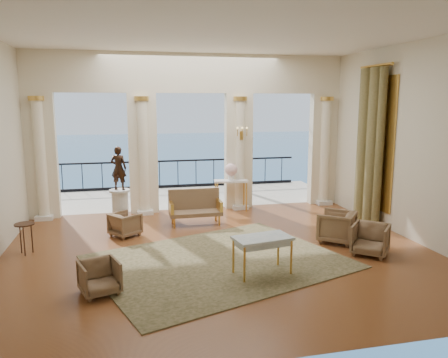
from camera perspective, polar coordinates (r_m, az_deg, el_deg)
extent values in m
plane|color=#542816|center=(9.40, -0.49, -9.57)|extent=(9.00, 9.00, 0.00)
plane|color=beige|center=(5.10, 9.13, -0.32)|extent=(9.00, 0.00, 9.00)
plane|color=beige|center=(10.79, 23.60, 4.39)|extent=(0.00, 8.00, 8.00)
plane|color=white|center=(8.96, -0.53, 18.67)|extent=(9.00, 9.00, 0.00)
cube|color=beige|center=(12.67, -4.35, 13.61)|extent=(9.00, 0.30, 1.10)
cube|color=beige|center=(12.78, -22.73, 2.72)|extent=(0.80, 0.30, 3.40)
cylinder|color=beige|center=(12.62, -22.83, 2.17)|extent=(0.28, 0.28, 3.20)
cylinder|color=gold|center=(12.52, -23.35, 9.66)|extent=(0.40, 0.40, 0.12)
cube|color=silver|center=(12.90, -22.37, -4.62)|extent=(0.45, 0.45, 0.12)
cube|color=beige|center=(12.60, -10.53, 3.23)|extent=(0.80, 0.30, 3.40)
cylinder|color=beige|center=(12.43, -10.48, 2.68)|extent=(0.28, 0.28, 3.20)
cylinder|color=gold|center=(12.33, -10.73, 10.31)|extent=(0.40, 0.40, 0.12)
cube|color=silver|center=(12.71, -10.26, -4.22)|extent=(0.45, 0.45, 0.12)
cube|color=beige|center=(13.01, 1.90, 3.61)|extent=(0.80, 0.30, 3.40)
cylinder|color=beige|center=(12.85, 2.10, 3.08)|extent=(0.28, 0.28, 3.20)
cylinder|color=gold|center=(12.75, 2.15, 10.46)|extent=(0.40, 0.40, 0.12)
cube|color=silver|center=(13.12, 2.06, -3.61)|extent=(0.45, 0.45, 0.12)
cube|color=beige|center=(13.94, 12.72, 3.80)|extent=(0.80, 0.30, 3.40)
cylinder|color=beige|center=(13.79, 13.03, 3.30)|extent=(0.28, 0.28, 3.20)
cylinder|color=gold|center=(13.70, 13.31, 10.17)|extent=(0.40, 0.40, 0.12)
cube|color=silver|center=(14.05, 12.78, -2.94)|extent=(0.45, 0.45, 0.12)
cube|color=#B7AE9A|center=(14.92, -5.26, -2.41)|extent=(10.00, 3.60, 0.10)
cube|color=black|center=(16.31, -6.07, 2.39)|extent=(9.00, 0.06, 0.06)
cube|color=black|center=(16.46, -6.01, -0.89)|extent=(9.00, 0.06, 0.10)
cylinder|color=black|center=(16.38, -6.04, 0.65)|extent=(0.03, 0.03, 1.00)
cylinder|color=black|center=(16.42, -20.39, 0.10)|extent=(0.03, 0.03, 1.00)
cylinder|color=black|center=(17.34, 7.54, 1.14)|extent=(0.03, 0.03, 1.00)
cylinder|color=#4C3823|center=(15.78, 1.48, 6.20)|extent=(0.20, 0.20, 4.20)
plane|color=#1B5282|center=(69.29, -11.17, 2.26)|extent=(160.00, 160.00, 0.00)
cylinder|color=brown|center=(11.57, 19.65, 3.72)|extent=(0.26, 0.26, 4.00)
cylinder|color=brown|center=(11.93, 18.33, 3.97)|extent=(0.32, 0.32, 4.00)
cylinder|color=brown|center=(12.33, 17.41, 4.20)|extent=(0.26, 0.26, 4.00)
cylinder|color=gold|center=(11.95, 19.27, 13.79)|extent=(0.08, 1.40, 0.08)
cube|color=gold|center=(12.03, 19.22, 4.45)|extent=(0.04, 1.60, 3.40)
cube|color=gold|center=(12.66, 2.29, 5.70)|extent=(0.10, 0.04, 0.25)
cylinder|color=gold|center=(12.54, 1.76, 6.12)|extent=(0.02, 0.02, 0.22)
cylinder|color=gold|center=(12.57, 2.38, 6.13)|extent=(0.02, 0.02, 0.22)
cylinder|color=gold|center=(12.61, 3.00, 6.14)|extent=(0.02, 0.02, 0.22)
cube|color=#34371D|center=(8.87, -0.65, -10.73)|extent=(5.64, 4.99, 0.02)
imported|color=#42311F|center=(7.70, -15.96, -12.06)|extent=(0.75, 0.73, 0.62)
imported|color=#42311F|center=(9.67, 18.58, -7.30)|extent=(0.96, 0.96, 0.72)
imported|color=#42311F|center=(10.30, 14.50, -5.86)|extent=(1.03, 1.04, 0.78)
imported|color=#42311F|center=(10.70, -12.78, -5.64)|extent=(0.82, 0.82, 0.62)
cube|color=#42311F|center=(11.41, -3.72, -4.46)|extent=(1.36, 0.56, 0.10)
cube|color=#42311F|center=(11.59, -3.95, -2.61)|extent=(1.36, 0.08, 0.55)
cube|color=gold|center=(11.29, -6.91, -3.73)|extent=(0.08, 0.55, 0.26)
cube|color=gold|center=(11.49, -0.61, -3.42)|extent=(0.08, 0.55, 0.26)
cylinder|color=gold|center=(11.17, -6.49, -5.76)|extent=(0.05, 0.05, 0.25)
cylinder|color=gold|center=(11.35, -0.61, -5.44)|extent=(0.05, 0.05, 0.25)
cylinder|color=gold|center=(11.60, -6.74, -5.18)|extent=(0.05, 0.05, 0.25)
cylinder|color=gold|center=(11.77, -1.07, -4.88)|extent=(0.05, 0.05, 0.25)
cube|color=#9DB6C1|center=(8.09, 5.05, -7.70)|extent=(1.13, 0.75, 0.05)
cylinder|color=gold|center=(7.81, 2.69, -11.15)|extent=(0.04, 0.04, 0.67)
cylinder|color=gold|center=(8.24, 8.77, -10.09)|extent=(0.04, 0.04, 0.67)
cylinder|color=gold|center=(8.21, 1.23, -10.05)|extent=(0.04, 0.04, 0.67)
cylinder|color=gold|center=(8.62, 7.09, -9.12)|extent=(0.04, 0.04, 0.67)
cylinder|color=silver|center=(11.37, -13.29, -6.15)|extent=(0.55, 0.55, 0.07)
cylinder|color=silver|center=(11.26, -13.39, -3.87)|extent=(0.40, 0.40, 0.88)
cylinder|color=silver|center=(11.15, -13.49, -1.49)|extent=(0.51, 0.51, 0.05)
imported|color=black|center=(11.06, -13.61, 1.39)|extent=(0.46, 0.38, 1.08)
cube|color=silver|center=(12.63, 0.92, -0.28)|extent=(1.02, 0.52, 0.05)
cylinder|color=gold|center=(12.56, -0.99, -2.48)|extent=(0.05, 0.05, 0.87)
cylinder|color=gold|center=(12.63, 2.92, -2.42)|extent=(0.05, 0.05, 0.87)
cylinder|color=gold|center=(12.82, -1.06, -2.22)|extent=(0.05, 0.05, 0.87)
cylinder|color=gold|center=(12.89, 2.77, -2.16)|extent=(0.05, 0.05, 0.87)
cylinder|color=white|center=(12.60, 0.92, 0.36)|extent=(0.18, 0.18, 0.23)
sphere|color=#EEA5AE|center=(12.57, 0.93, 1.21)|extent=(0.37, 0.37, 0.37)
cylinder|color=black|center=(10.04, -24.63, -5.38)|extent=(0.41, 0.41, 0.03)
cylinder|color=black|center=(10.16, -23.79, -7.08)|extent=(0.03, 0.03, 0.63)
cylinder|color=black|center=(10.21, -25.03, -7.08)|extent=(0.03, 0.03, 0.63)
cylinder|color=black|center=(10.00, -24.65, -7.40)|extent=(0.03, 0.03, 0.63)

